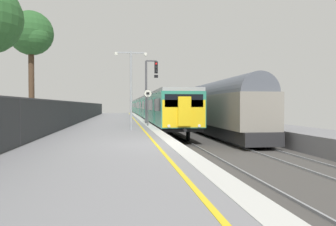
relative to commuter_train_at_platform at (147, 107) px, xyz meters
name	(u,v)px	position (x,y,z in m)	size (l,w,h in m)	color
ground	(229,158)	(0.54, -37.59, -1.88)	(17.40, 110.00, 1.21)	gray
commuter_train_at_platform	(147,107)	(0.00, 0.00, 0.00)	(2.83, 61.89, 3.81)	#2D846B
freight_train_adjacent_track	(178,106)	(4.00, -5.47, 0.14)	(2.60, 55.91, 4.42)	#232326
signal_gantry	(149,84)	(-1.49, -22.67, 2.07)	(1.10, 0.24, 5.36)	#47474C
speed_limit_sign	(148,103)	(-1.85, -25.85, 0.47)	(0.59, 0.08, 2.72)	#59595B
platform_lamp_mid	(131,83)	(-3.21, -30.13, 1.65)	(2.00, 0.20, 4.86)	#93999E
platform_back_fence	(19,121)	(-7.55, -37.59, -0.31)	(0.07, 99.00, 1.84)	#282B2D
background_tree_left	(32,35)	(-9.67, -27.61, 4.92)	(2.91, 2.91, 7.79)	#473323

